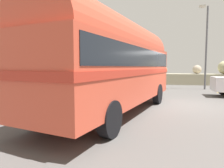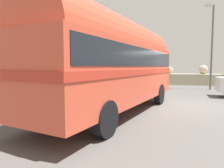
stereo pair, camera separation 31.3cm
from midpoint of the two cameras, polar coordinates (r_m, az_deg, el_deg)
ground at (r=9.93m, az=17.66°, el=-5.77°), size 32.00×26.00×0.02m
breakwater at (r=21.55m, az=15.39°, el=1.91°), size 31.36×1.86×2.49m
vintage_coach at (r=7.77m, az=-0.46°, el=6.68°), size 4.24×8.90×3.70m
second_coach at (r=10.66m, az=-29.11°, el=5.58°), size 4.43×8.91×3.70m
lamp_post at (r=17.46m, az=24.73°, el=10.53°), size 0.76×0.57×6.49m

